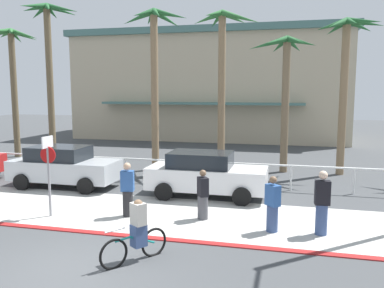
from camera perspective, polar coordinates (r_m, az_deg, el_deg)
ground_plane at (r=18.68m, az=-0.81°, el=-4.64°), size 80.00×80.00×0.00m
sidewalk_strip at (r=13.33m, az=-7.24°, el=-9.72°), size 44.00×4.00×0.02m
curb_paint at (r=11.59m, az=-10.89°, el=-12.47°), size 44.00×0.24×0.03m
building_backdrop at (r=35.04m, az=2.98°, el=8.29°), size 22.28×10.91×8.71m
rail_fence at (r=17.10m, az=-2.09°, el=-2.93°), size 18.89×0.08×1.04m
stop_sign_bike_lane at (r=13.31m, az=-19.68°, el=-2.75°), size 0.52×0.56×2.56m
palm_tree_0 at (r=26.09m, az=-24.05°, el=10.51°), size 3.05×3.22×7.53m
palm_tree_1 at (r=23.91m, az=-19.59°, el=12.85°), size 3.38×3.43×8.64m
palm_tree_2 at (r=20.12m, az=-5.29°, el=12.44°), size 3.30×2.93×7.88m
palm_tree_3 at (r=20.22m, az=4.47°, el=12.49°), size 3.30×3.45×7.84m
palm_tree_4 at (r=19.84m, az=13.02°, el=9.79°), size 3.18×2.98×6.52m
palm_tree_5 at (r=20.11m, az=20.98°, el=11.86°), size 2.99×3.57×7.25m
car_silver_1 at (r=17.38m, az=-17.72°, el=-3.01°), size 4.40×2.02×1.69m
car_white_2 at (r=15.06m, az=1.94°, el=-4.26°), size 4.40×2.02×1.69m
cyclist_teal_0 at (r=9.65m, az=-7.82°, el=-12.30°), size 1.11×1.52×1.50m
pedestrian_0 at (r=11.61m, az=11.34°, el=-8.70°), size 0.46×0.47×1.61m
pedestrian_1 at (r=12.46m, az=1.54°, el=-7.51°), size 0.44×0.48×1.57m
pedestrian_2 at (r=11.68m, az=17.93°, el=-8.27°), size 0.42×0.35×1.81m
pedestrian_3 at (r=12.88m, az=-9.11°, el=-6.70°), size 0.45×0.38×1.74m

